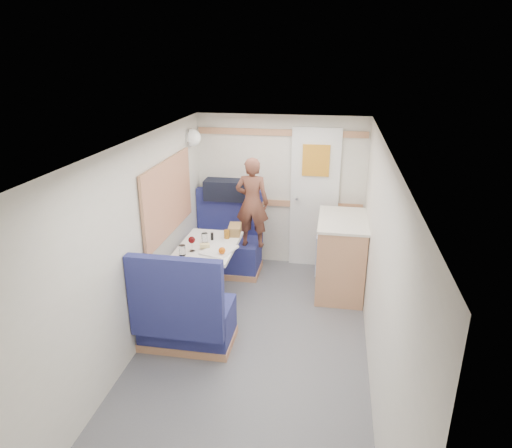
% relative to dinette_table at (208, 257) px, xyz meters
% --- Properties ---
extents(floor, '(4.50, 4.50, 0.00)m').
position_rel_dinette_table_xyz_m(floor, '(0.65, -1.00, -0.57)').
color(floor, '#515156').
rests_on(floor, ground).
extents(ceiling, '(4.50, 4.50, 0.00)m').
position_rel_dinette_table_xyz_m(ceiling, '(0.65, -1.00, 1.43)').
color(ceiling, silver).
rests_on(ceiling, wall_back).
extents(wall_back, '(2.20, 0.02, 2.00)m').
position_rel_dinette_table_xyz_m(wall_back, '(0.65, 1.25, 0.43)').
color(wall_back, silver).
rests_on(wall_back, floor).
extents(wall_left, '(0.02, 4.50, 2.00)m').
position_rel_dinette_table_xyz_m(wall_left, '(-0.45, -1.00, 0.43)').
color(wall_left, silver).
rests_on(wall_left, floor).
extents(wall_right, '(0.02, 4.50, 2.00)m').
position_rel_dinette_table_xyz_m(wall_right, '(1.75, -1.00, 0.43)').
color(wall_right, silver).
rests_on(wall_right, floor).
extents(oak_trim_low, '(2.15, 0.02, 0.08)m').
position_rel_dinette_table_xyz_m(oak_trim_low, '(0.65, 1.23, 0.28)').
color(oak_trim_low, '#B06F4F').
rests_on(oak_trim_low, wall_back).
extents(oak_trim_high, '(2.15, 0.02, 0.08)m').
position_rel_dinette_table_xyz_m(oak_trim_high, '(0.65, 1.23, 1.21)').
color(oak_trim_high, '#B06F4F').
rests_on(oak_trim_high, wall_back).
extents(side_window, '(0.04, 1.30, 0.72)m').
position_rel_dinette_table_xyz_m(side_window, '(-0.43, 0.00, 0.68)').
color(side_window, '#ABB196').
rests_on(side_window, wall_left).
extents(rear_door, '(0.62, 0.12, 1.86)m').
position_rel_dinette_table_xyz_m(rear_door, '(1.10, 1.22, 0.41)').
color(rear_door, white).
rests_on(rear_door, wall_back).
extents(dinette_table, '(0.62, 0.92, 0.72)m').
position_rel_dinette_table_xyz_m(dinette_table, '(0.00, 0.00, 0.00)').
color(dinette_table, white).
rests_on(dinette_table, floor).
extents(bench_far, '(0.90, 0.59, 1.05)m').
position_rel_dinette_table_xyz_m(bench_far, '(-0.00, 0.86, -0.27)').
color(bench_far, navy).
rests_on(bench_far, floor).
extents(bench_near, '(0.90, 0.59, 1.05)m').
position_rel_dinette_table_xyz_m(bench_near, '(-0.00, -0.86, -0.27)').
color(bench_near, navy).
rests_on(bench_near, floor).
extents(ledge, '(0.90, 0.14, 0.04)m').
position_rel_dinette_table_xyz_m(ledge, '(-0.00, 1.12, 0.31)').
color(ledge, '#B06F4F').
rests_on(ledge, bench_far).
extents(dome_light, '(0.20, 0.20, 0.20)m').
position_rel_dinette_table_xyz_m(dome_light, '(-0.39, 0.85, 1.18)').
color(dome_light, white).
rests_on(dome_light, wall_left).
extents(galley_counter, '(0.57, 0.92, 0.92)m').
position_rel_dinette_table_xyz_m(galley_counter, '(1.47, 0.55, -0.10)').
color(galley_counter, '#B06F4F').
rests_on(galley_counter, floor).
extents(person, '(0.41, 0.28, 1.12)m').
position_rel_dinette_table_xyz_m(person, '(0.37, 0.69, 0.44)').
color(person, brown).
rests_on(person, bench_far).
extents(duffel_bag, '(0.55, 0.28, 0.26)m').
position_rel_dinette_table_xyz_m(duffel_bag, '(-0.06, 1.12, 0.46)').
color(duffel_bag, black).
rests_on(duffel_bag, ledge).
extents(tray, '(0.38, 0.44, 0.02)m').
position_rel_dinette_table_xyz_m(tray, '(0.17, -0.14, 0.16)').
color(tray, white).
rests_on(tray, dinette_table).
extents(orange_fruit, '(0.07, 0.07, 0.07)m').
position_rel_dinette_table_xyz_m(orange_fruit, '(0.22, -0.25, 0.21)').
color(orange_fruit, orange).
rests_on(orange_fruit, tray).
extents(cheese_block, '(0.12, 0.09, 0.04)m').
position_rel_dinette_table_xyz_m(cheese_block, '(-0.00, -0.11, 0.19)').
color(cheese_block, '#E3D983').
rests_on(cheese_block, tray).
extents(wine_glass, '(0.08, 0.08, 0.17)m').
position_rel_dinette_table_xyz_m(wine_glass, '(-0.12, -0.20, 0.28)').
color(wine_glass, white).
rests_on(wine_glass, dinette_table).
extents(tumbler_left, '(0.07, 0.07, 0.11)m').
position_rel_dinette_table_xyz_m(tumbler_left, '(-0.19, -0.32, 0.21)').
color(tumbler_left, silver).
rests_on(tumbler_left, dinette_table).
extents(tumbler_right, '(0.07, 0.07, 0.12)m').
position_rel_dinette_table_xyz_m(tumbler_right, '(-0.05, 0.05, 0.21)').
color(tumbler_right, white).
rests_on(tumbler_right, dinette_table).
extents(beer_glass, '(0.06, 0.06, 0.10)m').
position_rel_dinette_table_xyz_m(beer_glass, '(0.16, 0.22, 0.20)').
color(beer_glass, '#955B15').
rests_on(beer_glass, dinette_table).
extents(pepper_grinder, '(0.03, 0.03, 0.09)m').
position_rel_dinette_table_xyz_m(pepper_grinder, '(0.01, 0.14, 0.20)').
color(pepper_grinder, black).
rests_on(pepper_grinder, dinette_table).
extents(bread_loaf, '(0.17, 0.27, 0.11)m').
position_rel_dinette_table_xyz_m(bread_loaf, '(0.22, 0.38, 0.21)').
color(bread_loaf, brown).
rests_on(bread_loaf, dinette_table).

